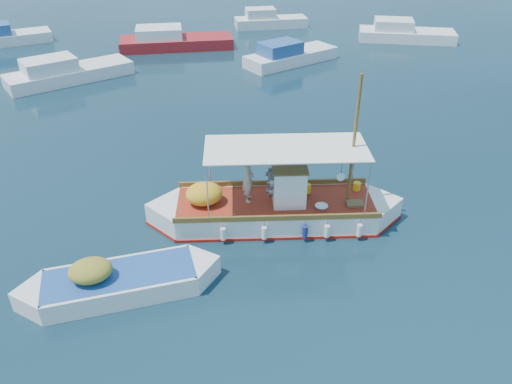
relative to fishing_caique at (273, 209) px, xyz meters
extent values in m
plane|color=black|center=(0.79, -0.14, -0.51)|extent=(160.00, 160.00, 0.00)
cube|color=white|center=(0.06, -0.01, -0.18)|extent=(7.35, 3.60, 1.03)
cube|color=white|center=(-3.40, 0.63, -0.18)|extent=(2.31, 2.31, 1.03)
cube|color=white|center=(3.52, -0.66, -0.18)|extent=(2.31, 2.31, 1.03)
cube|color=#9B180F|center=(0.06, -0.01, -0.49)|extent=(7.46, 3.69, 0.17)
cube|color=maroon|center=(0.06, -0.01, 0.32)|extent=(7.32, 3.41, 0.06)
cube|color=brown|center=(0.28, 1.15, 0.43)|extent=(7.03, 1.40, 0.19)
cube|color=brown|center=(-0.16, -1.17, 0.43)|extent=(7.03, 1.40, 0.19)
cube|color=white|center=(0.52, -0.10, 1.04)|extent=(1.33, 1.41, 1.41)
cube|color=brown|center=(0.52, -0.10, 1.77)|extent=(1.44, 1.52, 0.06)
cylinder|color=slate|center=(-0.13, -0.28, 1.32)|extent=(0.29, 0.50, 0.47)
cylinder|color=slate|center=(-0.02, 0.31, 1.32)|extent=(0.29, 0.50, 0.47)
cylinder|color=slate|center=(-0.08, 0.01, 0.81)|extent=(0.29, 0.50, 0.47)
cylinder|color=brown|center=(2.64, -0.49, 2.68)|extent=(0.13, 0.13, 4.69)
cylinder|color=brown|center=(1.90, -0.36, 2.31)|extent=(1.67, 0.38, 0.08)
cylinder|color=silver|center=(-2.06, 1.43, 1.39)|extent=(0.05, 0.05, 2.11)
cylinder|color=silver|center=(-2.44, -0.60, 1.39)|extent=(0.05, 0.05, 2.11)
cylinder|color=silver|center=(3.20, 0.45, 1.39)|extent=(0.05, 0.05, 2.11)
cylinder|color=silver|center=(2.82, -1.58, 1.39)|extent=(0.05, 0.05, 2.11)
cube|color=white|center=(0.38, -0.07, 2.47)|extent=(5.86, 3.23, 0.04)
ellipsoid|color=gold|center=(-2.43, 0.45, 0.73)|extent=(1.50, 1.34, 0.79)
cube|color=#F3B015|center=(1.35, 0.27, 0.52)|extent=(0.26, 0.21, 0.38)
cylinder|color=#F3B015|center=(3.22, 0.07, 0.50)|extent=(0.33, 0.33, 0.32)
cube|color=brown|center=(2.76, -0.90, 0.39)|extent=(0.68, 0.53, 0.11)
cylinder|color=#B2B2B2|center=(1.53, -0.81, 0.39)|extent=(0.55, 0.55, 0.11)
cylinder|color=white|center=(1.91, -1.36, 1.87)|extent=(0.28, 0.08, 0.28)
cylinder|color=white|center=(-2.03, -0.96, -0.09)|extent=(0.22, 0.22, 0.45)
cylinder|color=navy|center=(0.74, -1.47, -0.09)|extent=(0.22, 0.22, 0.45)
cylinder|color=white|center=(2.59, -1.82, -0.09)|extent=(0.22, 0.22, 0.45)
imported|color=#B3A694|center=(-0.86, 0.29, 1.22)|extent=(0.56, 0.72, 1.76)
cube|color=white|center=(-5.45, -2.58, -0.27)|extent=(4.53, 1.96, 0.87)
cube|color=white|center=(-7.67, -2.69, -0.27)|extent=(1.73, 1.73, 0.87)
cube|color=white|center=(-3.23, -2.47, -0.27)|extent=(1.73, 1.73, 0.87)
cube|color=#1F498F|center=(-5.45, -2.58, 0.15)|extent=(4.52, 1.77, 0.05)
ellipsoid|color=olive|center=(-6.22, -2.62, 0.49)|extent=(1.33, 1.11, 0.64)
cube|color=silver|center=(-8.52, 17.96, -0.21)|extent=(7.96, 5.21, 1.00)
cube|color=silver|center=(-9.58, 17.51, 0.69)|extent=(3.61, 3.08, 0.80)
cube|color=maroon|center=(-1.26, 23.88, -0.21)|extent=(8.53, 3.36, 1.00)
cube|color=silver|center=(-2.51, 23.97, 0.69)|extent=(3.50, 2.60, 0.80)
cube|color=silver|center=(6.11, 18.28, -0.21)|extent=(7.09, 4.67, 1.00)
cube|color=#29518B|center=(5.18, 17.88, 0.69)|extent=(3.22, 2.78, 0.80)
cube|color=silver|center=(16.75, 21.90, -0.21)|extent=(7.79, 5.16, 1.00)
cube|color=silver|center=(15.72, 22.32, 0.69)|extent=(3.55, 3.15, 0.80)
cube|color=silver|center=(-13.92, 28.00, -0.21)|extent=(6.65, 3.82, 1.00)
cube|color=silver|center=(7.35, 28.62, -0.21)|extent=(6.25, 2.31, 1.00)
cube|color=silver|center=(6.43, 28.67, 0.69)|extent=(2.54, 1.82, 0.80)
camera|label=1|loc=(-4.05, -14.59, 10.06)|focal=35.00mm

